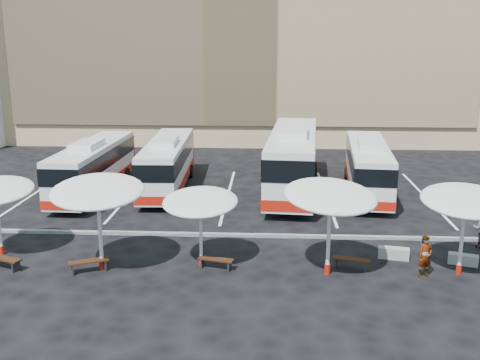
{
  "coord_description": "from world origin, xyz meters",
  "views": [
    {
      "loc": [
        2.47,
        -25.16,
        9.35
      ],
      "look_at": [
        1.0,
        3.0,
        2.2
      ],
      "focal_mm": 42.0,
      "sensor_mm": 36.0,
      "label": 1
    }
  ],
  "objects_px": {
    "wood_bench_0": "(4,260)",
    "wood_bench_1": "(89,263)",
    "bus_2": "(293,158)",
    "sunshade_2": "(200,202)",
    "sunshade_1": "(98,192)",
    "wood_bench_3": "(351,261)",
    "bus_0": "(94,166)",
    "bus_3": "(368,166)",
    "conc_bench_0": "(394,253)",
    "wood_bench_2": "(216,261)",
    "sunshade_4": "(466,201)",
    "bus_1": "(168,162)",
    "sunshade_3": "(330,196)",
    "conc_bench_1": "(463,259)",
    "passenger_0": "(425,256)"
  },
  "relations": [
    {
      "from": "wood_bench_0",
      "to": "wood_bench_1",
      "type": "bearing_deg",
      "value": -2.03
    },
    {
      "from": "bus_2",
      "to": "sunshade_2",
      "type": "relative_size",
      "value": 3.82
    },
    {
      "from": "sunshade_1",
      "to": "wood_bench_3",
      "type": "bearing_deg",
      "value": 2.93
    },
    {
      "from": "bus_0",
      "to": "bus_3",
      "type": "relative_size",
      "value": 0.99
    },
    {
      "from": "wood_bench_3",
      "to": "conc_bench_0",
      "type": "height_order",
      "value": "conc_bench_0"
    },
    {
      "from": "bus_2",
      "to": "wood_bench_2",
      "type": "relative_size",
      "value": 8.6
    },
    {
      "from": "conc_bench_0",
      "to": "sunshade_4",
      "type": "bearing_deg",
      "value": -34.15
    },
    {
      "from": "bus_1",
      "to": "sunshade_3",
      "type": "bearing_deg",
      "value": -57.68
    },
    {
      "from": "sunshade_2",
      "to": "wood_bench_2",
      "type": "height_order",
      "value": "sunshade_2"
    },
    {
      "from": "sunshade_4",
      "to": "wood_bench_0",
      "type": "xyz_separation_m",
      "value": [
        -18.74,
        -0.43,
        -2.73
      ]
    },
    {
      "from": "sunshade_2",
      "to": "sunshade_3",
      "type": "height_order",
      "value": "sunshade_3"
    },
    {
      "from": "sunshade_1",
      "to": "wood_bench_1",
      "type": "height_order",
      "value": "sunshade_1"
    },
    {
      "from": "bus_3",
      "to": "wood_bench_3",
      "type": "height_order",
      "value": "bus_3"
    },
    {
      "from": "sunshade_3",
      "to": "conc_bench_1",
      "type": "distance_m",
      "value": 6.75
    },
    {
      "from": "bus_3",
      "to": "sunshade_4",
      "type": "distance_m",
      "value": 12.48
    },
    {
      "from": "bus_1",
      "to": "passenger_0",
      "type": "relative_size",
      "value": 6.29
    },
    {
      "from": "bus_1",
      "to": "wood_bench_0",
      "type": "bearing_deg",
      "value": -111.23
    },
    {
      "from": "bus_2",
      "to": "passenger_0",
      "type": "bearing_deg",
      "value": -64.91
    },
    {
      "from": "sunshade_1",
      "to": "wood_bench_1",
      "type": "bearing_deg",
      "value": -145.68
    },
    {
      "from": "wood_bench_1",
      "to": "conc_bench_1",
      "type": "distance_m",
      "value": 15.72
    },
    {
      "from": "bus_2",
      "to": "conc_bench_1",
      "type": "height_order",
      "value": "bus_2"
    },
    {
      "from": "sunshade_1",
      "to": "conc_bench_0",
      "type": "xyz_separation_m",
      "value": [
        12.36,
        1.8,
        -3.11
      ]
    },
    {
      "from": "bus_2",
      "to": "wood_bench_1",
      "type": "relative_size",
      "value": 7.95
    },
    {
      "from": "bus_0",
      "to": "conc_bench_1",
      "type": "relative_size",
      "value": 8.92
    },
    {
      "from": "sunshade_2",
      "to": "bus_0",
      "type": "bearing_deg",
      "value": 125.75
    },
    {
      "from": "sunshade_2",
      "to": "sunshade_4",
      "type": "height_order",
      "value": "sunshade_4"
    },
    {
      "from": "bus_0",
      "to": "wood_bench_2",
      "type": "relative_size",
      "value": 6.99
    },
    {
      "from": "sunshade_2",
      "to": "bus_1",
      "type": "bearing_deg",
      "value": 106.3
    },
    {
      "from": "wood_bench_1",
      "to": "wood_bench_2",
      "type": "relative_size",
      "value": 1.08
    },
    {
      "from": "conc_bench_1",
      "to": "bus_2",
      "type": "bearing_deg",
      "value": 120.49
    },
    {
      "from": "wood_bench_1",
      "to": "conc_bench_0",
      "type": "bearing_deg",
      "value": 9.38
    },
    {
      "from": "wood_bench_2",
      "to": "conc_bench_0",
      "type": "height_order",
      "value": "conc_bench_0"
    },
    {
      "from": "bus_2",
      "to": "wood_bench_1",
      "type": "height_order",
      "value": "bus_2"
    },
    {
      "from": "conc_bench_1",
      "to": "bus_3",
      "type": "bearing_deg",
      "value": 101.13
    },
    {
      "from": "bus_0",
      "to": "wood_bench_1",
      "type": "bearing_deg",
      "value": -72.09
    },
    {
      "from": "sunshade_4",
      "to": "wood_bench_1",
      "type": "distance_m",
      "value": 15.38
    },
    {
      "from": "sunshade_1",
      "to": "sunshade_4",
      "type": "distance_m",
      "value": 14.66
    },
    {
      "from": "sunshade_4",
      "to": "conc_bench_1",
      "type": "relative_size",
      "value": 3.18
    },
    {
      "from": "wood_bench_1",
      "to": "conc_bench_1",
      "type": "height_order",
      "value": "wood_bench_1"
    },
    {
      "from": "sunshade_4",
      "to": "wood_bench_3",
      "type": "relative_size",
      "value": 2.4
    },
    {
      "from": "bus_0",
      "to": "passenger_0",
      "type": "xyz_separation_m",
      "value": [
        17.08,
        -11.74,
        -0.87
      ]
    },
    {
      "from": "bus_2",
      "to": "sunshade_3",
      "type": "relative_size",
      "value": 2.66
    },
    {
      "from": "bus_2",
      "to": "wood_bench_3",
      "type": "relative_size",
      "value": 8.25
    },
    {
      "from": "bus_2",
      "to": "sunshade_2",
      "type": "xyz_separation_m",
      "value": [
        -4.3,
        -12.21,
        0.67
      ]
    },
    {
      "from": "wood_bench_0",
      "to": "bus_1",
      "type": "bearing_deg",
      "value": 70.79
    },
    {
      "from": "sunshade_1",
      "to": "bus_3",
      "type": "bearing_deg",
      "value": 44.03
    },
    {
      "from": "bus_1",
      "to": "passenger_0",
      "type": "xyz_separation_m",
      "value": [
        12.7,
        -12.94,
        -0.88
      ]
    },
    {
      "from": "wood_bench_3",
      "to": "bus_0",
      "type": "bearing_deg",
      "value": 141.9
    },
    {
      "from": "passenger_0",
      "to": "wood_bench_3",
      "type": "bearing_deg",
      "value": 146.71
    },
    {
      "from": "wood_bench_3",
      "to": "wood_bench_1",
      "type": "bearing_deg",
      "value": -175.51
    }
  ]
}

